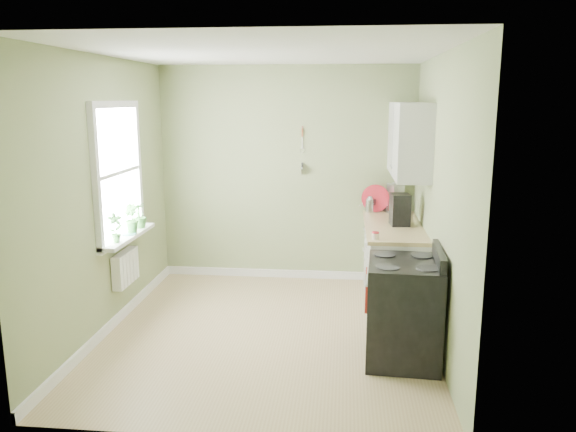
# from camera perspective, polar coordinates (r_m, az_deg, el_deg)

# --- Properties ---
(floor) EXTENTS (3.20, 3.60, 0.02)m
(floor) POSITION_cam_1_polar(r_m,az_deg,el_deg) (5.73, -2.06, -11.84)
(floor) COLOR #A3875A
(floor) RESTS_ON ground
(ceiling) EXTENTS (3.20, 3.60, 0.02)m
(ceiling) POSITION_cam_1_polar(r_m,az_deg,el_deg) (5.27, -2.29, 16.40)
(ceiling) COLOR white
(ceiling) RESTS_ON wall_back
(wall_back) EXTENTS (3.20, 0.02, 2.70)m
(wall_back) POSITION_cam_1_polar(r_m,az_deg,el_deg) (7.11, -0.15, 4.22)
(wall_back) COLOR gray
(wall_back) RESTS_ON floor
(wall_left) EXTENTS (0.02, 3.60, 2.70)m
(wall_left) POSITION_cam_1_polar(r_m,az_deg,el_deg) (5.78, -18.19, 1.87)
(wall_left) COLOR gray
(wall_left) RESTS_ON floor
(wall_right) EXTENTS (0.02, 3.60, 2.70)m
(wall_right) POSITION_cam_1_polar(r_m,az_deg,el_deg) (5.36, 15.16, 1.31)
(wall_right) COLOR gray
(wall_right) RESTS_ON floor
(base_cabinets) EXTENTS (0.60, 1.60, 0.87)m
(base_cabinets) POSITION_cam_1_polar(r_m,az_deg,el_deg) (6.49, 10.62, -4.98)
(base_cabinets) COLOR silver
(base_cabinets) RESTS_ON floor
(countertop) EXTENTS (0.64, 1.60, 0.04)m
(countertop) POSITION_cam_1_polar(r_m,az_deg,el_deg) (6.38, 10.69, -1.06)
(countertop) COLOR tan
(countertop) RESTS_ON base_cabinets
(upper_cabinets) EXTENTS (0.35, 1.40, 0.80)m
(upper_cabinets) POSITION_cam_1_polar(r_m,az_deg,el_deg) (6.35, 12.17, 7.59)
(upper_cabinets) COLOR silver
(upper_cabinets) RESTS_ON wall_right
(window) EXTENTS (0.06, 1.14, 1.44)m
(window) POSITION_cam_1_polar(r_m,az_deg,el_deg) (6.01, -16.93, 4.25)
(window) COLOR white
(window) RESTS_ON wall_left
(window_sill) EXTENTS (0.18, 1.14, 0.04)m
(window_sill) POSITION_cam_1_polar(r_m,az_deg,el_deg) (6.10, -15.92, -1.99)
(window_sill) COLOR white
(window_sill) RESTS_ON wall_left
(radiator) EXTENTS (0.12, 0.50, 0.35)m
(radiator) POSITION_cam_1_polar(r_m,az_deg,el_deg) (6.15, -16.18, -5.08)
(radiator) COLOR white
(radiator) RESTS_ON wall_left
(wall_utensils) EXTENTS (0.02, 0.14, 0.58)m
(wall_utensils) POSITION_cam_1_polar(r_m,az_deg,el_deg) (7.04, 1.45, 5.90)
(wall_utensils) COLOR tan
(wall_utensils) RESTS_ON wall_back
(stove) EXTENTS (0.69, 0.77, 1.03)m
(stove) POSITION_cam_1_polar(r_m,az_deg,el_deg) (5.13, 11.69, -9.35)
(stove) COLOR black
(stove) RESTS_ON floor
(stand_mixer) EXTENTS (0.28, 0.36, 0.39)m
(stand_mixer) POSITION_cam_1_polar(r_m,az_deg,el_deg) (7.07, 10.73, 1.73)
(stand_mixer) COLOR #B2B2B7
(stand_mixer) RESTS_ON countertop
(kettle) EXTENTS (0.19, 0.12, 0.20)m
(kettle) POSITION_cam_1_polar(r_m,az_deg,el_deg) (7.04, 8.30, 1.23)
(kettle) COLOR silver
(kettle) RESTS_ON countertop
(coffee_maker) EXTENTS (0.23, 0.24, 0.35)m
(coffee_maker) POSITION_cam_1_polar(r_m,az_deg,el_deg) (6.34, 11.28, 0.56)
(coffee_maker) COLOR black
(coffee_maker) RESTS_ON countertop
(red_tray) EXTENTS (0.35, 0.08, 0.34)m
(red_tray) POSITION_cam_1_polar(r_m,az_deg,el_deg) (7.03, 8.86, 1.79)
(red_tray) COLOR maroon
(red_tray) RESTS_ON countertop
(jar) EXTENTS (0.07, 0.07, 0.08)m
(jar) POSITION_cam_1_polar(r_m,az_deg,el_deg) (5.67, 8.87, -1.98)
(jar) COLOR beige
(jar) RESTS_ON countertop
(plant_a) EXTENTS (0.19, 0.19, 0.30)m
(plant_a) POSITION_cam_1_polar(r_m,az_deg,el_deg) (5.76, -17.15, -1.14)
(plant_a) COLOR #3A7C33
(plant_a) RESTS_ON window_sill
(plant_b) EXTENTS (0.22, 0.21, 0.31)m
(plant_b) POSITION_cam_1_polar(r_m,az_deg,el_deg) (6.13, -15.69, -0.25)
(plant_b) COLOR #3A7C33
(plant_b) RESTS_ON window_sill
(plant_c) EXTENTS (0.19, 0.19, 0.28)m
(plant_c) POSITION_cam_1_polar(r_m,az_deg,el_deg) (6.36, -14.87, 0.07)
(plant_c) COLOR #3A7C33
(plant_c) RESTS_ON window_sill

